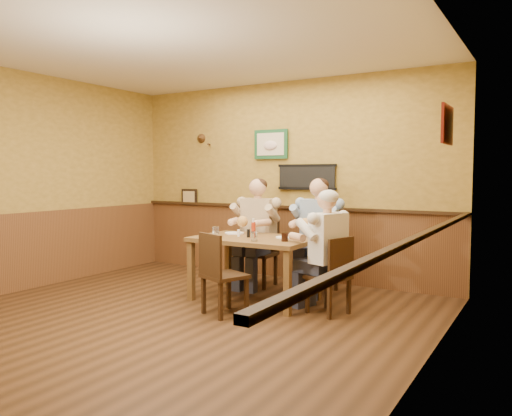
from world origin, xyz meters
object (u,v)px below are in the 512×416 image
at_px(water_glass_left, 216,232).
at_px(pepper_shaker, 248,233).
at_px(dining_table, 255,245).
at_px(chair_right_end, 328,275).
at_px(diner_tan_shirt, 259,238).
at_px(diner_blue_polo, 319,241).
at_px(chair_near_side, 225,274).
at_px(water_glass_mid, 254,236).
at_px(chair_back_left, 259,252).
at_px(hot_sauce_bottle, 253,229).
at_px(chair_back_right, 319,256).
at_px(salt_shaker, 239,233).
at_px(cola_tumbler, 285,237).
at_px(diner_white_elder, 328,258).

height_order(water_glass_left, pepper_shaker, water_glass_left).
height_order(dining_table, chair_right_end, chair_right_end).
xyz_separation_m(diner_tan_shirt, diner_blue_polo, (0.83, 0.10, 0.00)).
distance_m(diner_tan_shirt, pepper_shaker, 0.78).
relative_size(chair_near_side, water_glass_mid, 8.13).
bearing_deg(chair_back_left, pepper_shaker, -71.19).
bearing_deg(water_glass_mid, dining_table, 120.71).
xyz_separation_m(dining_table, diner_blue_polo, (0.49, 0.77, -0.01)).
distance_m(chair_near_side, hot_sauce_bottle, 0.77).
height_order(dining_table, pepper_shaker, pepper_shaker).
bearing_deg(water_glass_mid, diner_blue_polo, 72.91).
height_order(chair_back_right, salt_shaker, chair_back_right).
height_order(chair_back_left, cola_tumbler, chair_back_left).
height_order(diner_tan_shirt, cola_tumbler, diner_tan_shirt).
xyz_separation_m(chair_back_right, salt_shaker, (-0.68, -0.81, 0.34)).
relative_size(chair_back_left, diner_blue_polo, 0.70).
bearing_deg(diner_tan_shirt, dining_table, -65.82).
xyz_separation_m(chair_near_side, diner_white_elder, (0.93, 0.60, 0.16)).
relative_size(dining_table, diner_tan_shirt, 1.09).
xyz_separation_m(water_glass_left, pepper_shaker, (0.35, 0.18, -0.01)).
relative_size(dining_table, chair_near_side, 1.60).
height_order(diner_blue_polo, hot_sauce_bottle, diner_blue_polo).
xyz_separation_m(chair_right_end, water_glass_left, (-1.37, -0.14, 0.39)).
xyz_separation_m(chair_right_end, water_glass_mid, (-0.80, -0.20, 0.39)).
relative_size(chair_near_side, diner_blue_polo, 0.68).
relative_size(chair_back_right, cola_tumbler, 9.27).
distance_m(diner_blue_polo, hot_sauce_bottle, 0.95).
relative_size(diner_blue_polo, pepper_shaker, 13.70).
relative_size(diner_blue_polo, diner_white_elder, 1.09).
bearing_deg(salt_shaker, chair_near_side, -69.69).
bearing_deg(dining_table, water_glass_left, -151.77).
relative_size(chair_near_side, diner_white_elder, 0.74).
relative_size(chair_near_side, salt_shaker, 10.66).
bearing_deg(diner_white_elder, chair_back_right, -131.91).
bearing_deg(water_glass_mid, pepper_shaker, 133.40).
distance_m(chair_right_end, diner_blue_polo, 1.00).
distance_m(chair_near_side, diner_white_elder, 1.11).
distance_m(chair_right_end, water_glass_left, 1.43).
relative_size(diner_blue_polo, water_glass_mid, 11.98).
distance_m(chair_back_left, salt_shaker, 0.80).
bearing_deg(chair_right_end, chair_back_left, -101.22).
height_order(chair_right_end, diner_tan_shirt, diner_tan_shirt).
distance_m(chair_back_left, water_glass_mid, 1.13).
bearing_deg(cola_tumbler, diner_blue_polo, 88.80).
xyz_separation_m(dining_table, water_glass_left, (-0.40, -0.22, 0.15)).
height_order(chair_back_left, water_glass_mid, chair_back_left).
bearing_deg(chair_right_end, chair_near_side, -38.55).
relative_size(chair_back_left, chair_right_end, 1.08).
height_order(cola_tumbler, pepper_shaker, cola_tumbler).
bearing_deg(chair_near_side, pepper_shaker, -59.87).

